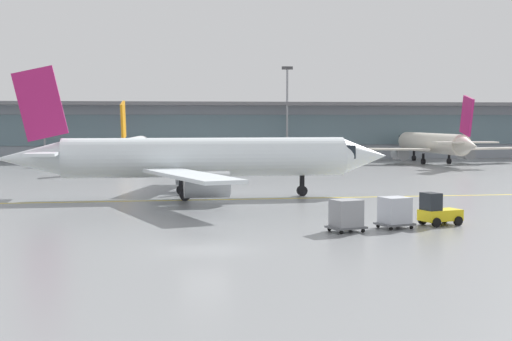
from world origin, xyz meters
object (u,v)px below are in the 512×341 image
at_px(baggage_tug, 438,211).
at_px(apron_light_mast_1, 44,111).
at_px(cargo_dolly_lead, 395,211).
at_px(gate_airplane_2, 433,144).
at_px(apron_light_mast_2, 287,109).
at_px(gate_airplane_1, 134,147).
at_px(taxiing_regional_jet, 201,159).
at_px(cargo_dolly_trailing, 346,214).

relative_size(baggage_tug, apron_light_mast_1, 0.20).
distance_m(cargo_dolly_lead, apron_light_mast_1, 84.23).
xyz_separation_m(gate_airplane_2, apron_light_mast_2, (-20.49, 12.06, 5.36)).
bearing_deg(gate_airplane_1, baggage_tug, -156.45).
height_order(taxiing_regional_jet, apron_light_mast_1, apron_light_mast_1).
bearing_deg(gate_airplane_2, taxiing_regional_jet, 138.96).
xyz_separation_m(gate_airplane_2, taxiing_regional_jet, (-37.85, -45.78, 0.35)).
distance_m(taxiing_regional_jet, apron_light_mast_1, 61.49).
height_order(taxiing_regional_jet, cargo_dolly_lead, taxiing_regional_jet).
height_order(gate_airplane_2, baggage_tug, gate_airplane_2).
height_order(gate_airplane_2, cargo_dolly_lead, gate_airplane_2).
height_order(baggage_tug, apron_light_mast_2, apron_light_mast_2).
distance_m(taxiing_regional_jet, baggage_tug, 23.78).
bearing_deg(baggage_tug, cargo_dolly_trailing, 180.00).
height_order(taxiing_regional_jet, apron_light_mast_2, apron_light_mast_2).
bearing_deg(baggage_tug, gate_airplane_1, 91.68).
relative_size(baggage_tug, cargo_dolly_lead, 1.17).
distance_m(gate_airplane_1, baggage_tug, 66.04).
distance_m(taxiing_regional_jet, cargo_dolly_trailing, 22.47).
bearing_deg(cargo_dolly_trailing, gate_airplane_2, 48.60).
bearing_deg(cargo_dolly_lead, baggage_tug, -0.00).
xyz_separation_m(baggage_tug, apron_light_mast_2, (3.37, 76.90, 7.48)).
distance_m(gate_airplane_1, gate_airplane_2, 45.06).
bearing_deg(cargo_dolly_trailing, gate_airplane_1, 85.83).
distance_m(gate_airplane_2, apron_light_mast_2, 24.37).
bearing_deg(apron_light_mast_1, apron_light_mast_2, 0.60).
bearing_deg(apron_light_mast_1, baggage_tug, -65.13).
xyz_separation_m(gate_airplane_2, apron_light_mast_1, (-59.32, 11.65, 5.05)).
distance_m(gate_airplane_1, cargo_dolly_trailing, 66.18).
relative_size(cargo_dolly_trailing, apron_light_mast_2, 0.16).
relative_size(gate_airplane_1, cargo_dolly_lead, 11.14).
distance_m(baggage_tug, apron_light_mast_1, 84.62).
bearing_deg(gate_airplane_2, gate_airplane_1, 91.48).
relative_size(gate_airplane_2, apron_light_mast_2, 1.97).
bearing_deg(gate_airplane_2, apron_light_mast_1, 77.43).
bearing_deg(apron_light_mast_2, cargo_dolly_trailing, -97.09).
distance_m(gate_airplane_2, cargo_dolly_trailing, 73.40).
xyz_separation_m(gate_airplane_2, cargo_dolly_lead, (-26.98, -65.80, -1.96)).
distance_m(baggage_tug, apron_light_mast_2, 77.34).
bearing_deg(apron_light_mast_2, taxiing_regional_jet, -106.71).
bearing_deg(taxiing_regional_jet, apron_light_mast_2, 71.32).
distance_m(cargo_dolly_trailing, apron_light_mast_1, 83.95).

